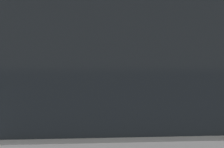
{
  "coord_description": "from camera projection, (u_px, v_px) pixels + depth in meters",
  "views": [
    {
      "loc": [
        -0.5,
        -3.28,
        1.45
      ],
      "look_at": [
        -0.19,
        0.35,
        1.33
      ],
      "focal_mm": 48.54,
      "sensor_mm": 36.0,
      "label": 1
    }
  ],
  "objects": [
    {
      "name": "parking_meter",
      "position": [
        127.0,
        85.0,
        3.69
      ],
      "size": [
        0.18,
        0.19,
        1.43
      ],
      "rotation": [
        0.0,
        0.0,
        3.23
      ],
      "color": "slate",
      "rests_on": "sidewalk_curb"
    },
    {
      "name": "pedestrian_at_meter",
      "position": [
        84.0,
        86.0,
        3.67
      ],
      "size": [
        0.7,
        0.57,
        1.79
      ],
      "rotation": [
        0.0,
        0.0,
        -0.15
      ],
      "color": "#1E233F",
      "rests_on": "sidewalk_curb"
    },
    {
      "name": "parked_hatchback_silver",
      "position": [
        211.0,
        141.0,
        2.1
      ],
      "size": [
        4.01,
        1.78,
        1.81
      ],
      "rotation": [
        0.0,
        0.0,
        -1.58
      ],
      "color": "#B7BABF",
      "rests_on": "ground"
    },
    {
      "name": "background_railing",
      "position": [
        113.0,
        90.0,
        5.64
      ],
      "size": [
        24.06,
        0.06,
        1.15
      ],
      "color": "#2D7A38",
      "rests_on": "sidewalk_curb"
    },
    {
      "name": "backdrop_wall",
      "position": [
        105.0,
        70.0,
        8.31
      ],
      "size": [
        32.0,
        0.5,
        2.58
      ],
      "primitive_type": "cube",
      "color": "#ADA38E",
      "rests_on": "ground"
    }
  ]
}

